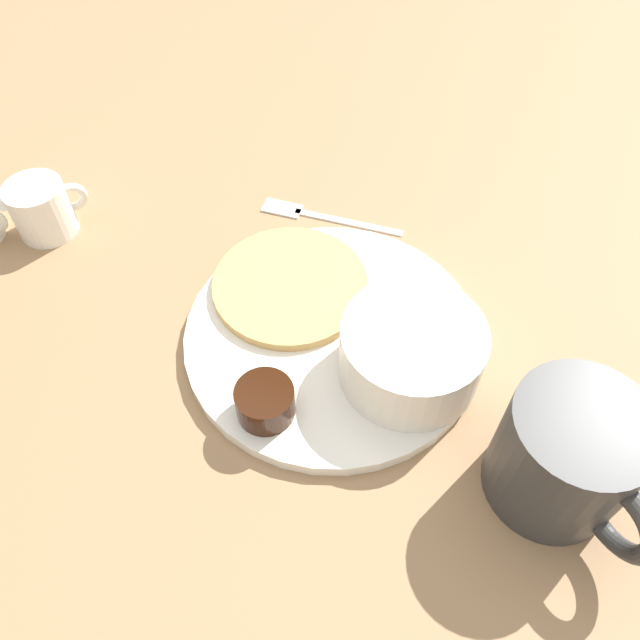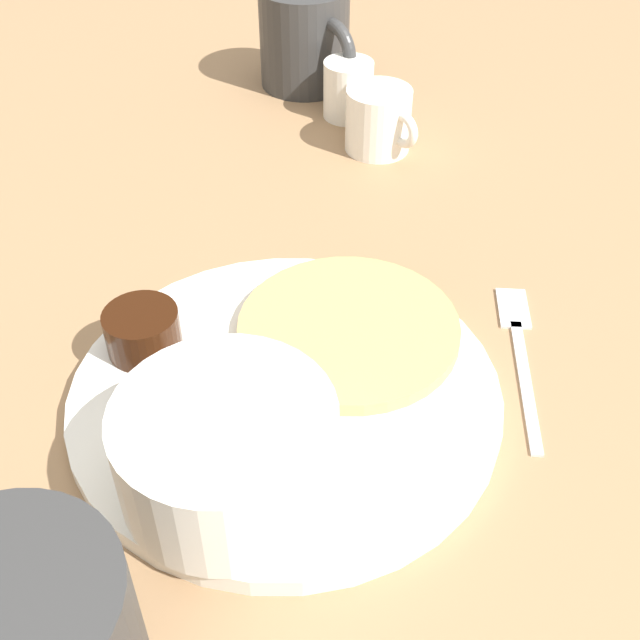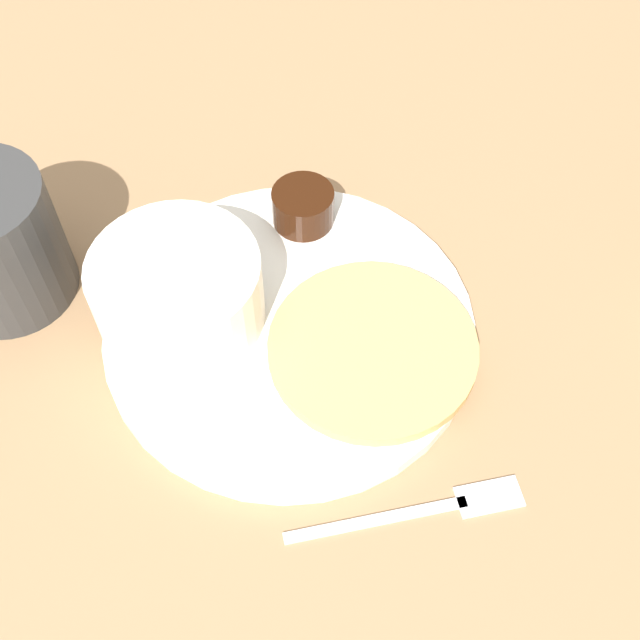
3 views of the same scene
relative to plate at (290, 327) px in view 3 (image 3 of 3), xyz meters
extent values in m
plane|color=#93704C|center=(0.00, 0.00, -0.01)|extent=(4.00, 4.00, 0.00)
cylinder|color=white|center=(0.00, 0.00, 0.00)|extent=(0.25, 0.25, 0.01)
cylinder|color=tan|center=(-0.03, -0.05, 0.01)|extent=(0.14, 0.14, 0.01)
cylinder|color=white|center=(0.02, 0.07, 0.03)|extent=(0.11, 0.11, 0.05)
cylinder|color=white|center=(0.02, 0.07, 0.06)|extent=(0.09, 0.09, 0.01)
cylinder|color=black|center=(0.09, -0.02, 0.02)|extent=(0.05, 0.05, 0.03)
cylinder|color=white|center=(0.04, 0.09, 0.02)|extent=(0.04, 0.04, 0.02)
sphere|color=white|center=(0.04, 0.09, 0.03)|extent=(0.02, 0.02, 0.02)
cube|color=silver|center=(-0.14, -0.03, 0.00)|extent=(0.01, 0.11, 0.00)
cube|color=silver|center=(-0.14, -0.10, 0.00)|extent=(0.02, 0.04, 0.00)
camera|label=1|loc=(0.30, 0.09, 0.43)|focal=35.00mm
camera|label=2|loc=(-0.05, 0.32, 0.34)|focal=45.00mm
camera|label=3|loc=(-0.31, 0.04, 0.45)|focal=45.00mm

